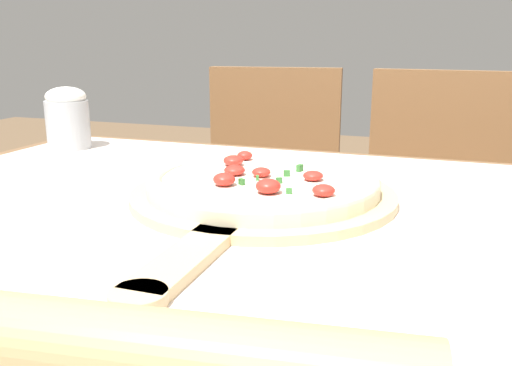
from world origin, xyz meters
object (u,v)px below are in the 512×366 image
at_px(rolling_pin, 127,352).
at_px(flour_cup, 67,118).
at_px(pizza, 263,181).
at_px(chair_left, 268,203).
at_px(chair_right, 432,219).
at_px(pizza_peel, 259,198).

height_order(rolling_pin, flour_cup, flour_cup).
distance_m(pizza, flour_cup, 0.52).
distance_m(rolling_pin, chair_left, 1.23).
bearing_deg(pizza, rolling_pin, -82.63).
relative_size(pizza, flour_cup, 2.56).
xyz_separation_m(pizza, chair_left, (-0.23, 0.74, -0.27)).
height_order(chair_left, chair_right, same).
xyz_separation_m(rolling_pin, chair_left, (-0.29, 1.16, -0.27)).
bearing_deg(pizza, pizza_peel, -89.94).
bearing_deg(pizza_peel, rolling_pin, -82.30).
relative_size(pizza, rolling_pin, 0.68).
distance_m(pizza_peel, chair_left, 0.83).
bearing_deg(rolling_pin, chair_left, 103.85).
relative_size(chair_right, flour_cup, 7.33).
distance_m(chair_left, flour_cup, 0.66).
xyz_separation_m(pizza, rolling_pin, (0.05, -0.42, 0.00)).
bearing_deg(rolling_pin, pizza, 97.37).
relative_size(chair_left, flour_cup, 7.33).
xyz_separation_m(pizza_peel, pizza, (-0.00, 0.02, 0.02)).
distance_m(pizza_peel, chair_right, 0.83).
distance_m(pizza, chair_left, 0.82).
relative_size(pizza_peel, chair_left, 0.59).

